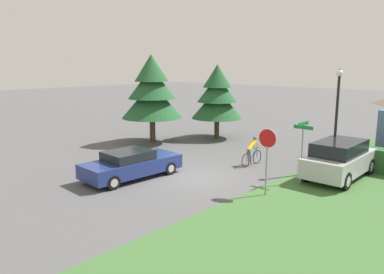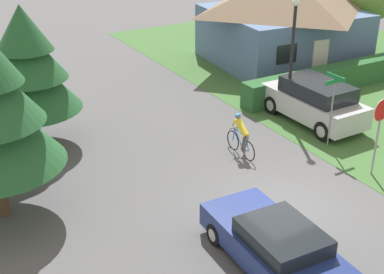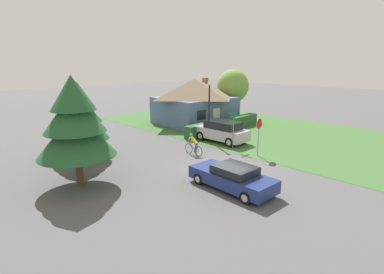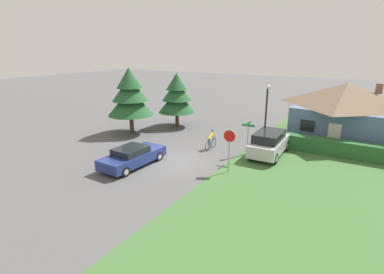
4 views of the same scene
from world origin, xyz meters
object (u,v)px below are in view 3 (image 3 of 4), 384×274
Objects in this scene: street_lamp at (209,105)px; street_name_sign at (233,124)px; cottage_house at (195,100)px; parked_suv_right at (222,131)px; conifer_tall_far at (80,115)px; conifer_tall_near at (75,122)px; sedan_left_lane at (232,177)px; cyclist at (194,145)px; stop_sign at (259,129)px; deciduous_tree_right at (233,86)px.

street_lamp is 3.02m from street_name_sign.
street_name_sign is (-5.04, -9.12, -0.57)m from cottage_house.
parked_suv_right is 1.64× the size of street_name_sign.
street_lamp is at bearing -16.10° from conifer_tall_far.
street_name_sign is at bearing -6.76° from conifer_tall_near.
parked_suv_right is at bearing -53.97° from street_lamp.
conifer_tall_near reaches higher than sedan_left_lane.
street_name_sign is 0.47× the size of conifer_tall_near.
conifer_tall_near is at bearing -173.29° from street_lamp.
cyclist is 0.39× the size of parked_suv_right.
stop_sign is at bearing -138.07° from cyclist.
deciduous_tree_right is at bearing -57.48° from parked_suv_right.
stop_sign is at bearing -96.45° from street_lamp.
conifer_tall_near is at bearing -23.78° from stop_sign.
sedan_left_lane is at bearing 131.97° from parked_suv_right.
cyclist reaches higher than sedan_left_lane.
sedan_left_lane is 11.02m from conifer_tall_far.
street_lamp is (-0.64, 0.88, 2.17)m from parked_suv_right.
conifer_tall_far is (-14.44, -3.55, 0.59)m from cottage_house.
stop_sign is 2.44m from street_name_sign.
cottage_house is 3.05× the size of stop_sign.
conifer_tall_far is (-9.40, 5.57, 1.16)m from street_name_sign.
cyclist is 4.32m from parked_suv_right.
cyclist is at bearing -24.31° from sedan_left_lane.
conifer_tall_far reaches higher than sedan_left_lane.
conifer_tall_near is at bearing -117.34° from conifer_tall_far.
street_lamp reaches higher than cottage_house.
stop_sign reaches higher than parked_suv_right.
street_lamp is (-4.73, -6.35, 0.60)m from cottage_house.
conifer_tall_near is at bearing 88.03° from cyclist.
conifer_tall_near is (-11.29, 3.79, 1.53)m from stop_sign.
conifer_tall_far is (-3.27, 10.24, 2.42)m from sedan_left_lane.
stop_sign is at bearing -135.24° from deciduous_tree_right.
conifer_tall_far is (-9.71, 2.80, -0.01)m from street_lamp.
conifer_tall_far reaches higher than cyclist.
stop_sign is (-1.22, -4.31, 1.06)m from parked_suv_right.
conifer_tall_near is (-11.57, 1.37, 1.58)m from street_name_sign.
parked_suv_right is at bearing -111.04° from stop_sign.
stop_sign is at bearing 163.27° from parked_suv_right.
conifer_tall_far is at bearing 53.84° from cyclist.
cottage_house is 18.35m from conifer_tall_near.
deciduous_tree_right is (19.69, 2.49, 0.69)m from conifer_tall_far.
sedan_left_lane is 7.81m from street_name_sign.
cyclist is at bearing -153.69° from street_lamp.
deciduous_tree_right is at bearing 7.21° from conifer_tall_far.
cottage_house is 7.94m from street_lamp.
conifer_tall_near reaches higher than parked_suv_right.
deciduous_tree_right reaches higher than conifer_tall_far.
sedan_left_lane is (-11.16, -13.78, -1.83)m from cottage_house.
cyclist is (-8.32, -8.12, -1.74)m from cottage_house.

